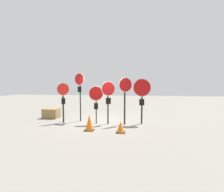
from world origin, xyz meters
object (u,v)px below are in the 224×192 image
object	(u,v)px
traffic_cone_0	(121,127)
stop_sign_4	(125,92)
stop_sign_3	(108,94)
stop_sign_2	(96,96)
traffic_cone_1	(89,123)
stop_sign_1	(80,87)
storage_crate	(51,113)
stop_sign_0	(63,95)
stop_sign_5	(142,93)

from	to	relation	value
traffic_cone_0	stop_sign_4	bearing A→B (deg)	86.43
stop_sign_3	traffic_cone_0	world-z (taller)	stop_sign_3
stop_sign_2	traffic_cone_0	bearing A→B (deg)	-49.75
traffic_cone_1	stop_sign_1	bearing A→B (deg)	120.03
stop_sign_2	stop_sign_3	size ratio (longest dim) A/B	0.89
stop_sign_2	storage_crate	bearing A→B (deg)	155.32
traffic_cone_0	stop_sign_3	bearing A→B (deg)	118.03
stop_sign_3	traffic_cone_0	size ratio (longest dim) A/B	4.55
traffic_cone_0	storage_crate	xyz separation A→B (m)	(-4.55, 2.60, 0.05)
stop_sign_3	storage_crate	size ratio (longest dim) A/B	2.47
stop_sign_0	traffic_cone_0	size ratio (longest dim) A/B	4.42
stop_sign_0	stop_sign_5	xyz separation A→B (m)	(4.22, 0.27, 0.17)
stop_sign_0	traffic_cone_1	bearing A→B (deg)	-70.81
stop_sign_4	traffic_cone_1	xyz separation A→B (m)	(-1.55, -1.36, -1.35)
stop_sign_5	storage_crate	xyz separation A→B (m)	(-5.51, 0.86, -1.38)
stop_sign_3	storage_crate	xyz separation A→B (m)	(-3.76, 1.12, -1.32)
stop_sign_0	traffic_cone_1	world-z (taller)	stop_sign_0
stop_sign_2	stop_sign_3	distance (m)	0.67
stop_sign_4	storage_crate	world-z (taller)	stop_sign_4
stop_sign_2	traffic_cone_1	world-z (taller)	stop_sign_2
traffic_cone_1	storage_crate	size ratio (longest dim) A/B	0.80
stop_sign_0	traffic_cone_0	bearing A→B (deg)	-59.05
stop_sign_4	stop_sign_5	xyz separation A→B (m)	(0.87, 0.22, -0.05)
storage_crate	stop_sign_2	bearing A→B (deg)	-20.20
traffic_cone_1	storage_crate	world-z (taller)	traffic_cone_1
stop_sign_5	stop_sign_1	bearing A→B (deg)	-176.32
stop_sign_1	stop_sign_3	bearing A→B (deg)	7.28
stop_sign_3	stop_sign_1	bearing A→B (deg)	136.23
traffic_cone_1	stop_sign_0	bearing A→B (deg)	144.02
storage_crate	traffic_cone_0	bearing A→B (deg)	-29.72
stop_sign_2	stop_sign_4	size ratio (longest dim) A/B	0.82
traffic_cone_0	stop_sign_0	bearing A→B (deg)	155.78
stop_sign_3	stop_sign_5	distance (m)	1.76
stop_sign_3	stop_sign_5	size ratio (longest dim) A/B	0.94
stop_sign_1	traffic_cone_1	distance (m)	2.60
stop_sign_1	traffic_cone_0	xyz separation A→B (m)	(2.48, -1.93, -1.73)
stop_sign_0	stop_sign_1	xyz separation A→B (m)	(0.78, 0.46, 0.47)
stop_sign_4	traffic_cone_0	world-z (taller)	stop_sign_4
stop_sign_0	stop_sign_4	world-z (taller)	stop_sign_4
stop_sign_1	stop_sign_2	world-z (taller)	stop_sign_1
stop_sign_0	storage_crate	world-z (taller)	stop_sign_0
stop_sign_1	traffic_cone_0	bearing A→B (deg)	-15.65
stop_sign_1	traffic_cone_1	size ratio (longest dim) A/B	3.72
stop_sign_1	stop_sign_2	xyz separation A→B (m)	(1.04, -0.48, -0.49)
stop_sign_1	stop_sign_3	world-z (taller)	stop_sign_1
traffic_cone_1	stop_sign_5	bearing A→B (deg)	33.20
stop_sign_0	stop_sign_5	bearing A→B (deg)	-31.21
stop_sign_1	stop_sign_5	distance (m)	3.46
stop_sign_4	stop_sign_3	bearing A→B (deg)	151.53
traffic_cone_1	stop_sign_2	bearing A→B (deg)	89.31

